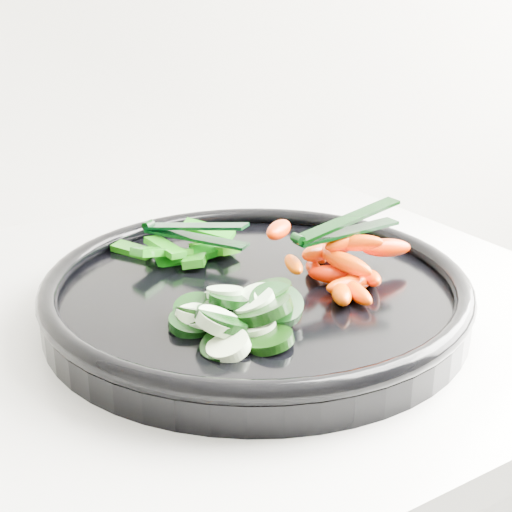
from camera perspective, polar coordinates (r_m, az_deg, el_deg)
veggie_tray at (r=0.63m, az=0.00°, el=-2.93°), size 0.47×0.47×0.04m
cucumber_pile at (r=0.56m, az=-2.35°, el=-4.66°), size 0.12×0.12×0.04m
carrot_pile at (r=0.65m, az=6.47°, el=-0.30°), size 0.14×0.15×0.05m
pepper_pile at (r=0.69m, az=-5.74°, el=0.47°), size 0.12×0.10×0.03m
tong_carrot at (r=0.63m, az=7.11°, el=2.36°), size 0.11×0.02×0.02m
tong_pepper at (r=0.69m, az=-5.13°, el=1.96°), size 0.07×0.10×0.02m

